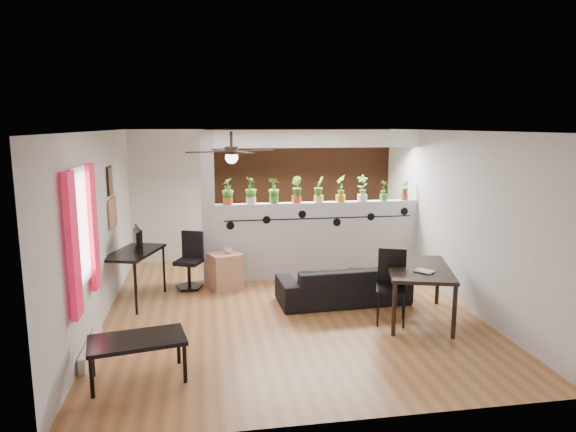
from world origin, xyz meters
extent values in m
cube|color=brown|center=(0.00, 0.00, -0.05)|extent=(6.30, 7.10, 0.10)
cube|color=#B7B7BA|center=(0.00, 3.02, 1.30)|extent=(6.30, 0.04, 2.90)
cube|color=#B7B7BA|center=(0.00, -3.02, 1.30)|extent=(6.30, 0.04, 2.90)
cube|color=#B7B7BA|center=(-2.62, 0.00, 1.30)|extent=(0.04, 7.10, 2.90)
cube|color=#B7B7BA|center=(2.62, 0.00, 1.30)|extent=(0.04, 7.10, 2.90)
cube|color=white|center=(0.00, 0.00, 2.65)|extent=(6.30, 7.10, 0.10)
cube|color=#BCBCC1|center=(0.80, 1.50, 0.68)|extent=(3.60, 0.18, 1.35)
cube|color=white|center=(0.80, 1.50, 2.45)|extent=(3.60, 0.18, 0.30)
cube|color=#BCBCC1|center=(-1.11, 1.50, 1.30)|extent=(0.22, 0.20, 2.60)
cube|color=#9D532D|center=(0.80, 2.97, 1.30)|extent=(3.90, 0.05, 2.60)
cube|color=black|center=(0.80, 1.40, 1.08)|extent=(3.31, 0.01, 0.02)
cylinder|color=black|center=(-0.75, 1.40, 1.00)|extent=(0.14, 0.01, 0.14)
cylinder|color=black|center=(-0.13, 1.40, 1.08)|extent=(0.14, 0.01, 0.14)
cylinder|color=black|center=(0.49, 1.40, 1.16)|extent=(0.14, 0.01, 0.14)
cylinder|color=black|center=(1.11, 1.40, 1.00)|extent=(0.14, 0.01, 0.14)
cylinder|color=black|center=(1.73, 1.40, 1.08)|extent=(0.14, 0.01, 0.14)
cylinder|color=black|center=(2.35, 1.40, 1.16)|extent=(0.14, 0.01, 0.14)
cube|color=white|center=(-2.58, -1.20, 1.55)|extent=(0.02, 0.95, 1.25)
cube|color=white|center=(-2.57, -1.20, 1.55)|extent=(0.04, 1.05, 1.35)
cube|color=#EC163B|center=(-2.53, -1.70, 1.45)|extent=(0.06, 0.30, 1.55)
cube|color=#EC163B|center=(-2.53, -0.70, 1.45)|extent=(0.06, 0.30, 1.55)
cube|color=silver|center=(-2.54, -1.20, 0.09)|extent=(0.08, 1.00, 0.18)
cube|color=#A1734D|center=(-2.58, 0.95, 1.35)|extent=(0.03, 0.60, 0.45)
cube|color=#8C7259|center=(-2.58, 0.90, 1.85)|extent=(0.03, 0.30, 0.40)
cube|color=black|center=(-2.58, 0.90, 1.85)|extent=(0.02, 0.34, 0.44)
cylinder|color=black|center=(-0.80, -0.30, 2.50)|extent=(0.04, 0.04, 0.20)
cylinder|color=black|center=(-0.80, -0.30, 2.35)|extent=(0.18, 0.18, 0.10)
sphere|color=white|center=(-0.80, -0.30, 2.26)|extent=(0.17, 0.17, 0.17)
cube|color=black|center=(-0.48, -0.18, 2.34)|extent=(0.55, 0.29, 0.01)
cube|color=black|center=(-0.92, 0.02, 2.34)|extent=(0.29, 0.55, 0.01)
cube|color=black|center=(-1.12, -0.42, 2.34)|extent=(0.55, 0.29, 0.01)
cube|color=black|center=(-0.68, -0.62, 2.34)|extent=(0.29, 0.55, 0.01)
cylinder|color=#D95719|center=(-0.78, 1.50, 1.41)|extent=(0.16, 0.16, 0.12)
imported|color=#27601B|center=(-0.78, 1.50, 1.63)|extent=(0.21, 0.25, 0.35)
cylinder|color=silver|center=(-0.39, 1.50, 1.41)|extent=(0.17, 0.17, 0.12)
imported|color=#27601B|center=(-0.39, 1.50, 1.63)|extent=(0.27, 0.30, 0.37)
cylinder|color=#3F7E2E|center=(0.01, 1.50, 1.41)|extent=(0.16, 0.16, 0.12)
imported|color=#27601B|center=(0.01, 1.50, 1.62)|extent=(0.29, 0.27, 0.34)
cylinder|color=red|center=(0.41, 1.50, 1.41)|extent=(0.17, 0.17, 0.12)
imported|color=#27601B|center=(0.41, 1.50, 1.63)|extent=(0.27, 0.29, 0.36)
cylinder|color=#D6C64B|center=(0.80, 1.50, 1.41)|extent=(0.16, 0.16, 0.12)
imported|color=#27601B|center=(0.80, 1.50, 1.62)|extent=(0.28, 0.30, 0.35)
cylinder|color=orange|center=(1.20, 1.50, 1.41)|extent=(0.17, 0.17, 0.12)
imported|color=#27601B|center=(1.20, 1.50, 1.63)|extent=(0.22, 0.26, 0.37)
cylinder|color=silver|center=(1.59, 1.50, 1.41)|extent=(0.17, 0.17, 0.12)
imported|color=#27601B|center=(1.59, 1.50, 1.63)|extent=(0.28, 0.25, 0.37)
cylinder|color=green|center=(1.98, 1.50, 1.41)|extent=(0.13, 0.13, 0.12)
imported|color=#27601B|center=(1.99, 1.50, 1.59)|extent=(0.22, 0.23, 0.27)
cylinder|color=red|center=(2.38, 1.50, 1.41)|extent=(0.12, 0.12, 0.12)
imported|color=#27601B|center=(2.38, 1.50, 1.58)|extent=(0.14, 0.17, 0.26)
imported|color=black|center=(0.89, 0.14, 0.28)|extent=(1.92, 0.83, 0.55)
cube|color=tan|center=(-0.86, 1.09, 0.30)|extent=(0.61, 0.58, 0.60)
imported|color=gray|center=(-0.81, 1.09, 0.65)|extent=(0.15, 0.15, 0.10)
cube|color=black|center=(-2.25, 0.66, 0.78)|extent=(0.90, 1.23, 0.04)
cylinder|color=black|center=(-2.65, 0.26, 0.38)|extent=(0.04, 0.04, 0.76)
cylinder|color=black|center=(-2.18, 0.10, 0.38)|extent=(0.04, 0.04, 0.76)
cylinder|color=black|center=(-2.32, 1.23, 0.38)|extent=(0.04, 0.04, 0.76)
cylinder|color=black|center=(-1.85, 1.07, 0.38)|extent=(0.04, 0.04, 0.76)
imported|color=black|center=(-2.25, 0.81, 0.89)|extent=(0.33, 0.14, 0.19)
cylinder|color=black|center=(-1.46, 1.16, 0.04)|extent=(0.48, 0.48, 0.04)
cylinder|color=black|center=(-1.46, 1.16, 0.24)|extent=(0.06, 0.06, 0.41)
cube|color=black|center=(-1.46, 1.16, 0.46)|extent=(0.51, 0.51, 0.06)
cube|color=black|center=(-1.39, 1.32, 0.72)|extent=(0.36, 0.20, 0.44)
cube|color=black|center=(1.73, -0.70, 0.72)|extent=(1.18, 1.54, 0.05)
cylinder|color=black|center=(1.19, -1.21, 0.35)|extent=(0.06, 0.06, 0.70)
cylinder|color=black|center=(1.91, -1.42, 0.35)|extent=(0.06, 0.06, 0.70)
cylinder|color=black|center=(1.55, 0.02, 0.35)|extent=(0.06, 0.06, 0.70)
cylinder|color=black|center=(2.27, -0.19, 0.35)|extent=(0.06, 0.06, 0.70)
imported|color=gray|center=(1.63, -1.00, 0.76)|extent=(0.29, 0.30, 0.02)
cube|color=black|center=(1.31, -0.79, 0.48)|extent=(0.52, 0.52, 0.03)
cube|color=black|center=(1.37, -0.62, 0.75)|extent=(0.37, 0.16, 0.51)
cube|color=black|center=(1.09, -0.89, 0.24)|extent=(0.03, 0.03, 0.48)
cube|color=black|center=(1.41, -1.01, 0.24)|extent=(0.03, 0.03, 0.48)
cube|color=black|center=(1.21, -0.57, 0.49)|extent=(0.03, 0.03, 0.98)
cube|color=black|center=(1.53, -0.69, 0.49)|extent=(0.03, 0.03, 0.98)
cube|color=black|center=(-1.92, -1.88, 0.44)|extent=(1.08, 0.73, 0.04)
cylinder|color=black|center=(-2.33, -2.19, 0.21)|extent=(0.04, 0.04, 0.42)
cylinder|color=black|center=(-1.42, -2.03, 0.21)|extent=(0.04, 0.04, 0.42)
cylinder|color=black|center=(-2.41, -1.73, 0.21)|extent=(0.04, 0.04, 0.42)
cylinder|color=black|center=(-1.51, -1.56, 0.21)|extent=(0.04, 0.04, 0.42)
camera|label=1|loc=(-1.17, -7.16, 2.69)|focal=32.00mm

